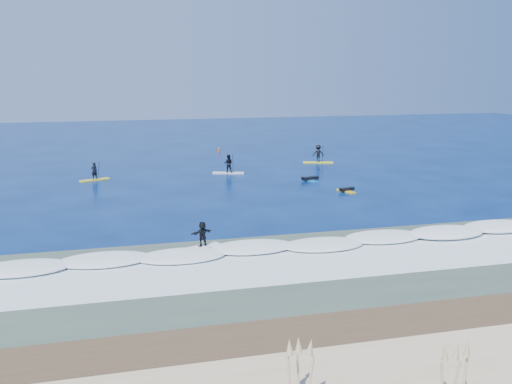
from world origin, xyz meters
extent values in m
plane|color=#031741|center=(0.00, 0.00, 0.00)|extent=(160.00, 160.00, 0.00)
cube|color=#44361F|center=(0.00, -21.50, 0.00)|extent=(90.00, 5.00, 0.08)
cube|color=#364A3C|center=(0.00, -14.00, 0.01)|extent=(90.00, 13.00, 0.01)
cube|color=white|center=(0.00, -10.00, 0.00)|extent=(40.00, 6.00, 0.30)
cube|color=silver|center=(0.00, -13.00, 0.00)|extent=(34.00, 5.00, 0.02)
cube|color=yellow|center=(-11.93, 13.78, 0.05)|extent=(2.74, 1.72, 0.09)
imported|color=black|center=(-11.93, 13.78, 0.87)|extent=(0.67, 0.57, 1.55)
cylinder|color=black|center=(-11.56, 13.94, 0.81)|extent=(0.29, 0.58, 1.81)
cube|color=black|center=(-11.56, 13.94, -0.05)|extent=(0.11, 0.03, 0.27)
cube|color=silver|center=(0.64, 14.30, 0.05)|extent=(3.14, 1.67, 0.10)
imported|color=black|center=(0.64, 14.30, 0.98)|extent=(1.02, 0.90, 1.75)
cylinder|color=black|center=(1.08, 14.16, 0.92)|extent=(0.26, 0.68, 2.05)
cube|color=black|center=(1.08, 14.16, -0.05)|extent=(0.12, 0.03, 0.31)
cube|color=yellow|center=(11.44, 18.32, 0.05)|extent=(3.34, 1.70, 0.11)
imported|color=black|center=(11.44, 18.32, 1.04)|extent=(1.35, 1.01, 1.87)
cylinder|color=black|center=(11.90, 18.18, 0.97)|extent=(0.26, 0.73, 2.18)
cube|color=black|center=(11.90, 18.18, -0.05)|extent=(0.13, 0.03, 0.32)
cube|color=gold|center=(8.33, 3.39, 0.05)|extent=(1.07, 2.01, 0.09)
cube|color=black|center=(8.41, 3.42, 0.20)|extent=(1.38, 0.74, 0.22)
sphere|color=black|center=(7.69, 3.19, 0.30)|extent=(0.22, 0.22, 0.22)
cube|color=#1665A9|center=(7.01, 8.73, 0.05)|extent=(1.09, 2.34, 0.11)
cube|color=black|center=(7.12, 8.75, 0.24)|extent=(1.62, 0.75, 0.26)
sphere|color=black|center=(6.25, 8.55, 0.35)|extent=(0.26, 0.26, 0.26)
cube|color=white|center=(-5.70, -9.28, 0.20)|extent=(2.13, 1.34, 0.11)
imported|color=black|center=(-5.70, -9.28, 0.95)|extent=(1.35, 0.88, 1.39)
cylinder|color=#CF4D12|center=(2.54, 29.20, 0.22)|extent=(0.28, 0.28, 0.44)
cone|color=#CF4D12|center=(2.54, 29.20, 0.55)|extent=(0.20, 0.20, 0.22)
camera|label=1|loc=(-10.38, -39.41, 9.74)|focal=40.00mm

